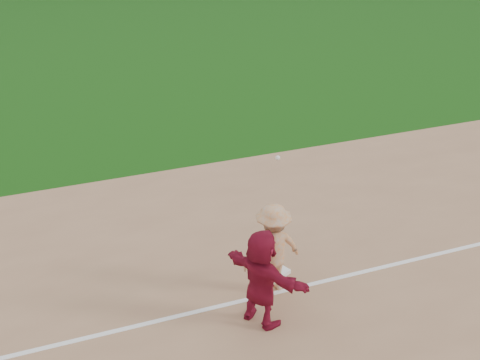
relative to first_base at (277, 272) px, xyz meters
name	(u,v)px	position (x,y,z in m)	size (l,w,h in m)	color
ground	(266,269)	(-0.14, 0.24, -0.06)	(160.00, 160.00, 0.00)	#15490E
foul_line	(282,291)	(-0.14, -0.56, -0.04)	(60.00, 0.10, 0.01)	white
first_base	(277,272)	(0.00, 0.00, 0.00)	(0.40, 0.40, 0.09)	white
base_runner	(261,278)	(-0.83, -1.19, 0.89)	(1.73, 0.55, 1.87)	maroon
first_base_play	(273,249)	(-0.28, -0.40, 0.87)	(1.26, 0.94, 2.57)	#AFAFB2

